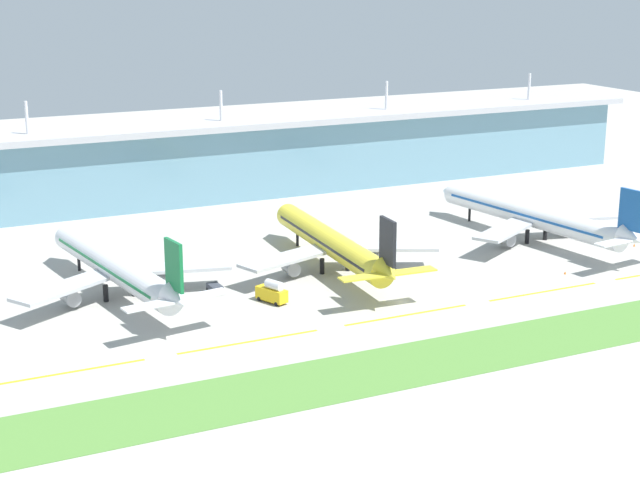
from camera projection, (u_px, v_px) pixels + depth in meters
The scene contains 14 objects.
ground_plane at pixel (401, 302), 205.88m from camera, with size 600.00×600.00×0.00m, color #A8A59E.
terminal_building at pixel (216, 156), 300.62m from camera, with size 288.00×34.00×32.42m.
airliner_near at pixel (116, 268), 207.40m from camera, with size 48.29×66.22×18.90m.
airliner_middle at pixel (333, 244), 225.50m from camera, with size 48.73×65.89×18.90m.
airliner_far at pixel (533, 216), 250.50m from camera, with size 48.35×69.80×18.90m.
taxiway_stripe_west at pixel (65, 373), 169.83m from camera, with size 28.00×0.70×0.04m, color yellow.
taxiway_stripe_mid_west at pixel (249, 342), 183.96m from camera, with size 28.00×0.70×0.04m, color yellow.
taxiway_stripe_centre at pixel (407, 315), 198.10m from camera, with size 28.00×0.70×0.04m, color yellow.
taxiway_stripe_mid_east at pixel (543, 292), 212.24m from camera, with size 28.00×0.70×0.04m, color yellow.
grass_verge at pixel (483, 350), 179.92m from camera, with size 300.00×18.00×0.10m, color #518438.
pushback_tug at pixel (215, 288), 211.25m from camera, with size 2.61×4.46×1.85m.
fuel_truck at pixel (272, 292), 205.03m from camera, with size 5.13×7.65×4.95m.
safety_cone_left_wingtip at pixel (634, 245), 246.75m from camera, with size 0.56×0.56×0.70m, color orange.
safety_cone_nose_front at pixel (565, 273), 224.40m from camera, with size 0.56×0.56×0.70m, color orange.
Camera 1 is at (-99.37, -168.55, 67.49)m, focal length 55.43 mm.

